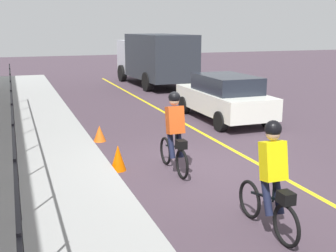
# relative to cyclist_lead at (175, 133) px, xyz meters

# --- Properties ---
(ground_plane) EXTENTS (80.00, 80.00, 0.00)m
(ground_plane) POSITION_rel_cyclist_lead_xyz_m (0.09, -0.48, -0.91)
(ground_plane) COLOR #42343F
(lane_line_centre) EXTENTS (36.00, 0.12, 0.01)m
(lane_line_centre) POSITION_rel_cyclist_lead_xyz_m (0.09, -2.08, -0.91)
(lane_line_centre) COLOR yellow
(lane_line_centre) RESTS_ON ground
(sidewalk) EXTENTS (40.00, 3.20, 0.15)m
(sidewalk) POSITION_rel_cyclist_lead_xyz_m (0.09, 2.92, -0.84)
(sidewalk) COLOR #949694
(sidewalk) RESTS_ON ground
(iron_fence) EXTENTS (16.98, 0.04, 1.60)m
(iron_fence) POSITION_rel_cyclist_lead_xyz_m (1.09, 3.32, 0.42)
(iron_fence) COLOR black
(iron_fence) RESTS_ON sidewalk
(cyclist_lead) EXTENTS (1.71, 0.36, 1.83)m
(cyclist_lead) POSITION_rel_cyclist_lead_xyz_m (0.00, 0.00, 0.00)
(cyclist_lead) COLOR black
(cyclist_lead) RESTS_ON ground
(cyclist_follow) EXTENTS (1.71, 0.36, 1.83)m
(cyclist_follow) POSITION_rel_cyclist_lead_xyz_m (-3.22, -0.36, 0.00)
(cyclist_follow) COLOR black
(cyclist_follow) RESTS_ON ground
(patrol_sedan) EXTENTS (4.40, 1.93, 1.58)m
(patrol_sedan) POSITION_rel_cyclist_lead_xyz_m (4.52, -3.56, -0.09)
(patrol_sedan) COLOR white
(patrol_sedan) RESTS_ON ground
(box_truck_background) EXTENTS (6.81, 2.79, 2.78)m
(box_truck_background) POSITION_rel_cyclist_lead_xyz_m (13.80, -4.14, 0.64)
(box_truck_background) COLOR #2A2F37
(box_truck_background) RESTS_ON ground
(traffic_cone_near) EXTENTS (0.36, 0.36, 0.59)m
(traffic_cone_near) POSITION_rel_cyclist_lead_xyz_m (0.55, 1.16, -0.62)
(traffic_cone_near) COLOR #E95B01
(traffic_cone_near) RESTS_ON ground
(traffic_cone_far) EXTENTS (0.36, 0.36, 0.46)m
(traffic_cone_far) POSITION_rel_cyclist_lead_xyz_m (3.21, 1.06, -0.68)
(traffic_cone_far) COLOR orange
(traffic_cone_far) RESTS_ON ground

